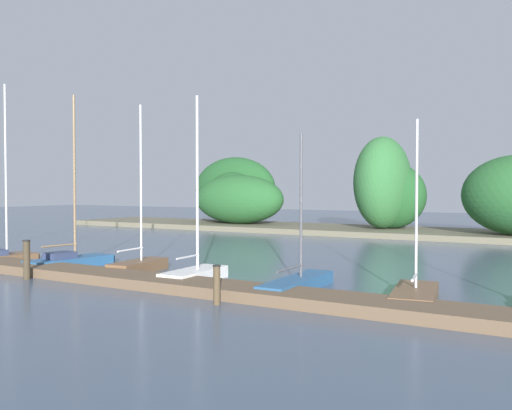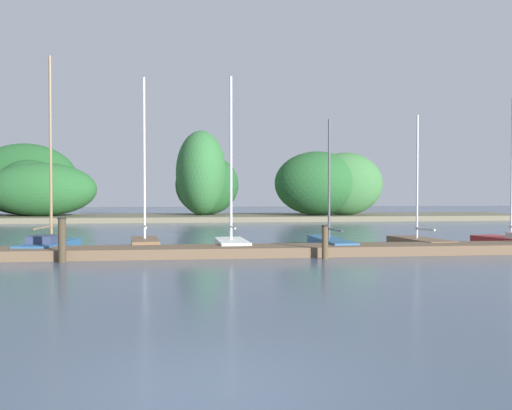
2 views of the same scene
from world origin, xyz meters
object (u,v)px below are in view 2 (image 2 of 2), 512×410
Objects in this scene: sailboat_3 at (145,242)px; sailboat_4 at (231,241)px; sailboat_2 at (50,243)px; sailboat_5 at (330,242)px; mooring_piling_1 at (62,240)px; mooring_piling_2 at (325,242)px; sailboat_6 at (418,241)px.

sailboat_3 is 1.00× the size of sailboat_4.
sailboat_2 is 10.81m from sailboat_5.
sailboat_2 is 5.07× the size of mooring_piling_1.
sailboat_5 is at bearing -87.42° from sailboat_4.
mooring_piling_1 is at bearing 114.11° from sailboat_4.
sailboat_5 is at bearing 72.79° from mooring_piling_2.
sailboat_4 is 4.62× the size of mooring_piling_1.
sailboat_5 is (10.80, 0.15, -0.10)m from sailboat_2.
sailboat_2 reaches higher than sailboat_5.
sailboat_4 is (3.34, -0.69, 0.05)m from sailboat_3.
sailboat_4 is 4.20m from mooring_piling_2.
sailboat_6 is 3.74× the size of mooring_piling_1.
sailboat_2 is 1.36× the size of sailboat_6.
sailboat_3 reaches higher than sailboat_5.
mooring_piling_2 is at bearing -137.82° from sailboat_4.
mooring_piling_2 is (8.64, -0.12, -0.15)m from mooring_piling_1.
sailboat_5 is at bearing 18.42° from mooring_piling_1.
mooring_piling_2 is (2.96, -2.98, 0.22)m from sailboat_4.
sailboat_6 is 5.98m from mooring_piling_2.
sailboat_4 reaches higher than sailboat_5.
sailboat_6 is 13.89m from mooring_piling_1.
sailboat_6 is at bearing 36.19° from mooring_piling_2.
sailboat_5 is 0.95× the size of sailboat_6.
sailboat_2 reaches higher than sailboat_6.
sailboat_3 is 4.28m from mooring_piling_1.
mooring_piling_1 reaches higher than mooring_piling_2.
mooring_piling_1 is (-9.67, -3.22, 0.47)m from sailboat_5.
mooring_piling_1 is at bearing -152.46° from sailboat_2.
sailboat_3 reaches higher than mooring_piling_2.
sailboat_5 is at bearing -98.88° from sailboat_3.
sailboat_4 is 7.79m from sailboat_6.
sailboat_4 is (6.82, -0.22, 0.00)m from sailboat_2.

